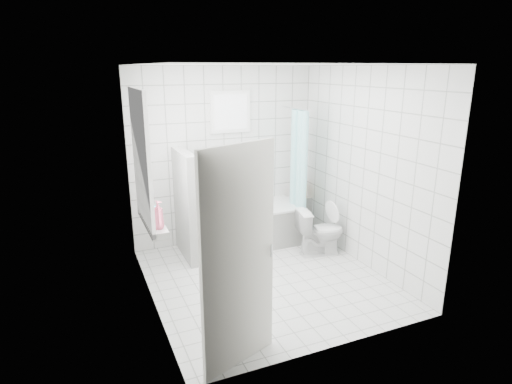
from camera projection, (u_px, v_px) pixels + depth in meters
name	position (u px, v px, depth m)	size (l,w,h in m)	color
ground	(266.00, 279.00, 5.40)	(3.00, 3.00, 0.00)	white
ceiling	(267.00, 64.00, 4.67)	(3.00, 3.00, 0.00)	white
wall_back	(224.00, 156.00, 6.36)	(2.80, 0.02, 2.60)	white
wall_front	(339.00, 219.00, 3.71)	(2.80, 0.02, 2.60)	white
wall_left	(146.00, 193.00, 4.50)	(0.02, 3.00, 2.60)	white
wall_right	(364.00, 169.00, 5.57)	(0.02, 3.00, 2.60)	white
window_left	(144.00, 159.00, 4.70)	(0.01, 0.90, 1.40)	white
window_back	(231.00, 112.00, 6.17)	(0.50, 0.01, 0.50)	white
window_sill	(152.00, 222.00, 4.92)	(0.18, 1.02, 0.08)	white
door	(239.00, 261.00, 3.61)	(0.04, 0.80, 2.00)	silver
bathtub	(245.00, 226.00, 6.38)	(1.66, 0.77, 0.58)	white
partition_wall	(186.00, 205.00, 5.86)	(0.15, 0.85, 1.50)	white
tiled_ledge	(300.00, 213.00, 7.02)	(0.40, 0.24, 0.55)	white
toilet	(320.00, 232.00, 6.05)	(0.38, 0.66, 0.67)	white
curtain_rod	(295.00, 108.00, 6.17)	(0.02, 0.02, 0.80)	silver
shower_curtain	(297.00, 171.00, 6.31)	(0.14, 0.48, 1.78)	#4BDCDA
tub_faucet	(243.00, 184.00, 6.56)	(0.18, 0.06, 0.06)	silver
sill_bottles	(154.00, 210.00, 4.81)	(0.17, 0.77, 0.31)	#B058AE
ledge_bottles	(302.00, 191.00, 6.86)	(0.14, 0.16, 0.25)	yellow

